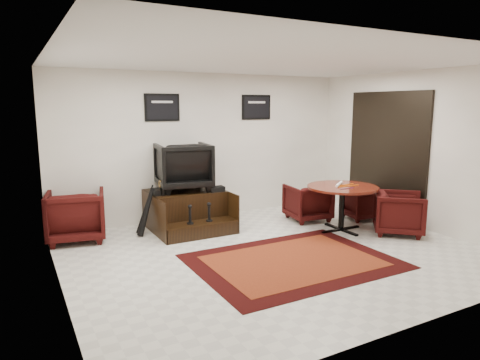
% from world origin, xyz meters
% --- Properties ---
extents(ground, '(6.00, 6.00, 0.00)m').
position_xyz_m(ground, '(0.00, 0.00, 0.00)').
color(ground, beige).
rests_on(ground, ground).
extents(room_shell, '(6.02, 5.02, 2.81)m').
position_xyz_m(room_shell, '(0.41, 0.12, 1.79)').
color(room_shell, white).
rests_on(room_shell, ground).
extents(area_rug, '(2.78, 2.09, 0.01)m').
position_xyz_m(area_rug, '(-0.00, -0.44, 0.01)').
color(area_rug, black).
rests_on(area_rug, ground).
extents(shine_podium, '(1.31, 1.35, 0.68)m').
position_xyz_m(shine_podium, '(-0.70, 1.87, 0.31)').
color(shine_podium, black).
rests_on(shine_podium, ground).
extents(shine_chair, '(1.03, 0.98, 0.95)m').
position_xyz_m(shine_chair, '(-0.70, 2.01, 1.15)').
color(shine_chair, black).
rests_on(shine_chair, shine_podium).
extents(shoes_pair, '(0.22, 0.27, 0.10)m').
position_xyz_m(shoes_pair, '(-1.22, 1.83, 0.73)').
color(shoes_pair, black).
rests_on(shoes_pair, shine_podium).
extents(polish_kit, '(0.27, 0.20, 0.09)m').
position_xyz_m(polish_kit, '(-0.23, 1.60, 0.72)').
color(polish_kit, black).
rests_on(polish_kit, shine_podium).
extents(umbrella_black, '(0.32, 0.12, 0.85)m').
position_xyz_m(umbrella_black, '(-1.47, 1.75, 0.42)').
color(umbrella_black, black).
rests_on(umbrella_black, ground).
extents(umbrella_hooked, '(0.33, 0.12, 0.88)m').
position_xyz_m(umbrella_hooked, '(-1.44, 1.89, 0.44)').
color(umbrella_hooked, black).
rests_on(umbrella_hooked, ground).
extents(armchair_side, '(1.03, 0.98, 0.91)m').
position_xyz_m(armchair_side, '(-2.55, 2.06, 0.46)').
color(armchair_side, black).
rests_on(armchair_side, ground).
extents(meeting_table, '(1.22, 1.22, 0.80)m').
position_xyz_m(meeting_table, '(1.64, 0.42, 0.70)').
color(meeting_table, '#4B150A').
rests_on(meeting_table, ground).
extents(table_chair_back, '(0.83, 0.79, 0.77)m').
position_xyz_m(table_chair_back, '(1.55, 1.28, 0.38)').
color(table_chair_back, black).
rests_on(table_chair_back, ground).
extents(table_chair_window, '(0.71, 0.75, 0.67)m').
position_xyz_m(table_chair_window, '(2.54, 0.83, 0.33)').
color(table_chair_window, black).
rests_on(table_chair_window, ground).
extents(table_chair_corner, '(1.06, 1.06, 0.80)m').
position_xyz_m(table_chair_corner, '(2.38, -0.20, 0.40)').
color(table_chair_corner, black).
rests_on(table_chair_corner, ground).
extents(paper_roll, '(0.36, 0.30, 0.05)m').
position_xyz_m(paper_roll, '(1.63, 0.50, 0.82)').
color(paper_roll, white).
rests_on(paper_roll, meeting_table).
extents(table_clutter, '(0.57, 0.32, 0.01)m').
position_xyz_m(table_clutter, '(1.69, 0.38, 0.80)').
color(table_clutter, orange).
rests_on(table_clutter, meeting_table).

